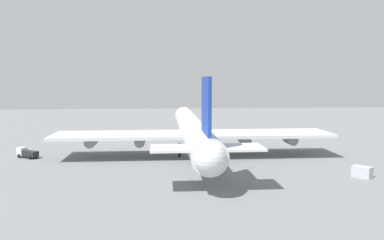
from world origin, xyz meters
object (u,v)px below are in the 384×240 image
Objects in this scene: maintenance_van at (27,153)px; safety_cone_nose at (182,133)px; cargo_airplane at (192,130)px; cargo_container_fore at (362,172)px.

maintenance_van reaches higher than safety_cone_nose.
cargo_airplane is 33.99m from safety_cone_nose.
safety_cone_nose is at bearing 1.15° from cargo_airplane.
safety_cone_nose is at bearing 27.25° from cargo_container_fore.
maintenance_van is 69.55m from cargo_container_fore.
cargo_airplane is at bearing 50.76° from cargo_container_fore.
maintenance_van is 50.48m from safety_cone_nose.
cargo_container_fore is at bearing -108.60° from maintenance_van.
maintenance_van is at bearing 71.40° from cargo_container_fore.
maintenance_van reaches higher than cargo_container_fore.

